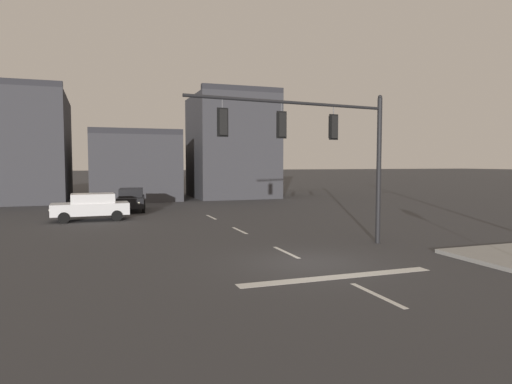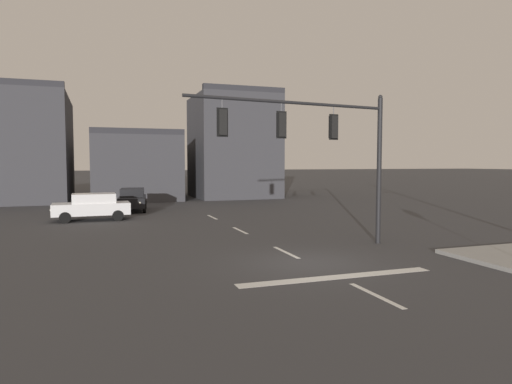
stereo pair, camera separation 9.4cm
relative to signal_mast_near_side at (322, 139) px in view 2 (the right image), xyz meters
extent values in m
plane|color=#353538|center=(-1.62, -2.23, -4.40)|extent=(400.00, 400.00, 0.00)
cube|color=silver|center=(-1.62, -4.23, -4.40)|extent=(6.40, 0.50, 0.01)
cube|color=silver|center=(-1.62, -6.23, -4.40)|extent=(0.16, 2.40, 0.01)
cube|color=silver|center=(-1.62, -0.23, -4.40)|extent=(0.16, 2.40, 0.01)
cube|color=silver|center=(-1.62, 5.77, -4.40)|extent=(0.16, 2.40, 0.01)
cube|color=silver|center=(-1.62, 11.77, -4.40)|extent=(0.16, 2.40, 0.01)
cylinder|color=black|center=(2.91, 0.35, -1.31)|extent=(0.20, 0.20, 6.18)
cylinder|color=black|center=(-1.37, -0.18, 1.34)|extent=(8.58, 1.18, 0.12)
sphere|color=black|center=(2.91, 0.35, 1.83)|extent=(0.18, 0.18, 0.18)
cylinder|color=#56565B|center=(0.53, 0.05, 1.10)|extent=(0.03, 0.03, 0.35)
cube|color=black|center=(0.53, 0.05, 0.48)|extent=(0.33, 0.28, 0.90)
sphere|color=green|center=(0.52, 0.18, 0.76)|extent=(0.20, 0.20, 0.20)
sphere|color=#2D2314|center=(0.52, 0.18, 0.48)|extent=(0.20, 0.20, 0.20)
sphere|color=black|center=(0.52, 0.18, 0.20)|extent=(0.20, 0.20, 0.20)
cube|color=black|center=(0.53, 0.03, 0.48)|extent=(0.42, 0.08, 1.02)
cylinder|color=#56565B|center=(-1.85, -0.24, 1.10)|extent=(0.03, 0.03, 0.35)
cube|color=black|center=(-1.85, -0.24, 0.48)|extent=(0.33, 0.28, 0.90)
sphere|color=green|center=(-1.86, -0.11, 0.76)|extent=(0.20, 0.20, 0.20)
sphere|color=#2D2314|center=(-1.86, -0.11, 0.48)|extent=(0.20, 0.20, 0.20)
sphere|color=black|center=(-1.86, -0.11, 0.20)|extent=(0.20, 0.20, 0.20)
cube|color=black|center=(-1.85, -0.26, 0.48)|extent=(0.42, 0.08, 1.02)
cylinder|color=#56565B|center=(-4.23, -0.54, 1.10)|extent=(0.03, 0.03, 0.35)
cube|color=black|center=(-4.23, -0.54, 0.48)|extent=(0.33, 0.28, 0.90)
sphere|color=green|center=(-4.24, -0.41, 0.76)|extent=(0.20, 0.20, 0.20)
sphere|color=#2D2314|center=(-4.24, -0.41, 0.48)|extent=(0.20, 0.20, 0.20)
sphere|color=black|center=(-4.24, -0.41, 0.20)|extent=(0.20, 0.20, 0.20)
cube|color=black|center=(-4.22, -0.56, 0.48)|extent=(0.42, 0.08, 1.02)
cube|color=silver|center=(-8.84, 12.63, -3.70)|extent=(4.46, 1.94, 0.70)
cube|color=silver|center=(-8.69, 12.64, -3.07)|extent=(2.51, 1.68, 0.56)
cube|color=#2D3842|center=(-9.46, 12.61, -3.09)|extent=(0.30, 1.53, 0.47)
cube|color=#2D3842|center=(-7.52, 12.67, -3.09)|extent=(0.27, 1.53, 0.46)
cylinder|color=black|center=(-10.27, 11.74, -4.08)|extent=(0.65, 0.24, 0.64)
cylinder|color=black|center=(-10.32, 13.43, -4.08)|extent=(0.65, 0.24, 0.64)
cylinder|color=black|center=(-7.36, 11.83, -4.08)|extent=(0.65, 0.24, 0.64)
cylinder|color=black|center=(-7.42, 13.53, -4.08)|extent=(0.65, 0.24, 0.64)
sphere|color=silver|center=(-11.00, 11.99, -3.65)|extent=(0.16, 0.16, 0.16)
sphere|color=silver|center=(-11.04, 13.14, -3.65)|extent=(0.16, 0.16, 0.16)
cube|color=maroon|center=(-6.66, 12.70, -3.62)|extent=(0.08, 1.37, 0.12)
cube|color=black|center=(-6.14, 17.31, -3.70)|extent=(2.27, 4.57, 0.70)
cube|color=black|center=(-6.13, 17.46, -3.07)|extent=(1.86, 2.62, 0.56)
cube|color=#2D3842|center=(-6.21, 16.70, -3.09)|extent=(1.54, 0.41, 0.47)
cube|color=#2D3842|center=(-6.00, 18.62, -3.09)|extent=(1.53, 0.38, 0.46)
cylinder|color=black|center=(-5.46, 15.77, -4.08)|extent=(0.29, 0.66, 0.64)
cylinder|color=black|center=(-7.15, 15.96, -4.08)|extent=(0.29, 0.66, 0.64)
cylinder|color=black|center=(-5.14, 18.66, -4.08)|extent=(0.29, 0.66, 0.64)
cylinder|color=black|center=(-6.83, 18.84, -4.08)|extent=(0.29, 0.66, 0.64)
sphere|color=silver|center=(-5.81, 15.08, -3.65)|extent=(0.16, 0.16, 0.16)
sphere|color=silver|center=(-6.95, 15.20, -3.65)|extent=(0.16, 0.16, 0.16)
cube|color=maroon|center=(-5.90, 19.48, -3.62)|extent=(1.36, 0.19, 0.12)
cube|color=#38383D|center=(-5.11, 29.98, -1.45)|extent=(7.91, 12.43, 5.90)
cube|color=#2B2B30|center=(-5.11, 24.07, 1.75)|extent=(7.91, 0.60, 0.50)
cube|color=#38383D|center=(4.48, 27.86, 0.61)|extent=(7.83, 8.18, 10.02)
cube|color=#2B2B30|center=(4.48, 24.07, 5.87)|extent=(7.83, 0.60, 0.50)
camera|label=1|loc=(-8.49, -16.15, -0.95)|focal=31.82mm
camera|label=2|loc=(-8.40, -16.19, -0.95)|focal=31.82mm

